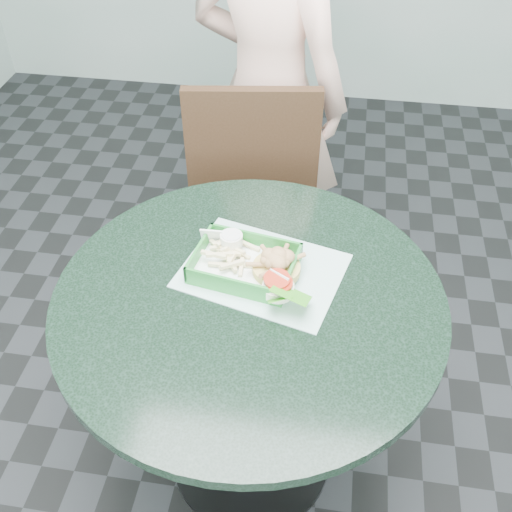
# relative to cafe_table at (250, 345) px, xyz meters

# --- Properties ---
(floor) EXTENTS (4.00, 5.00, 0.02)m
(floor) POSITION_rel_cafe_table_xyz_m (0.00, 0.00, -0.58)
(floor) COLOR #303335
(floor) RESTS_ON ground
(cafe_table) EXTENTS (0.95, 0.95, 0.75)m
(cafe_table) POSITION_rel_cafe_table_xyz_m (0.00, 0.00, 0.00)
(cafe_table) COLOR #252527
(cafe_table) RESTS_ON floor
(dining_chair) EXTENTS (0.45, 0.45, 0.93)m
(dining_chair) POSITION_rel_cafe_table_xyz_m (-0.11, 0.62, -0.05)
(dining_chair) COLOR #452415
(dining_chair) RESTS_ON floor
(diner_person) EXTENTS (0.74, 0.62, 1.73)m
(diner_person) POSITION_rel_cafe_table_xyz_m (-0.08, 0.93, 0.29)
(diner_person) COLOR beige
(diner_person) RESTS_ON floor
(placemat) EXTENTS (0.45, 0.38, 0.00)m
(placemat) POSITION_rel_cafe_table_xyz_m (0.02, 0.09, 0.17)
(placemat) COLOR #A1CDC6
(placemat) RESTS_ON cafe_table
(food_basket) EXTENTS (0.25, 0.18, 0.05)m
(food_basket) POSITION_rel_cafe_table_xyz_m (-0.02, 0.08, 0.19)
(food_basket) COLOR #228330
(food_basket) RESTS_ON placemat
(crab_sandwich) EXTENTS (0.12, 0.12, 0.07)m
(crab_sandwich) POSITION_rel_cafe_table_xyz_m (0.06, 0.09, 0.22)
(crab_sandwich) COLOR tan
(crab_sandwich) RESTS_ON food_basket
(fries_pile) EXTENTS (0.14, 0.15, 0.05)m
(fries_pile) POSITION_rel_cafe_table_xyz_m (-0.06, 0.10, 0.21)
(fries_pile) COLOR beige
(fries_pile) RESTS_ON food_basket
(sauce_ramekin) EXTENTS (0.06, 0.06, 0.03)m
(sauce_ramekin) POSITION_rel_cafe_table_xyz_m (-0.08, 0.13, 0.22)
(sauce_ramekin) COLOR white
(sauce_ramekin) RESTS_ON food_basket
(garnish_cup) EXTENTS (0.11, 0.11, 0.04)m
(garnish_cup) POSITION_rel_cafe_table_xyz_m (0.09, 0.01, 0.21)
(garnish_cup) COLOR white
(garnish_cup) RESTS_ON food_basket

